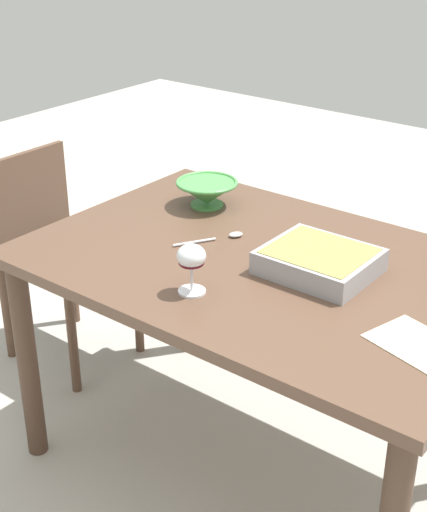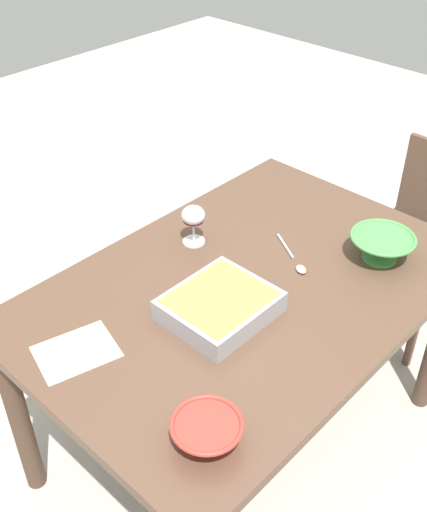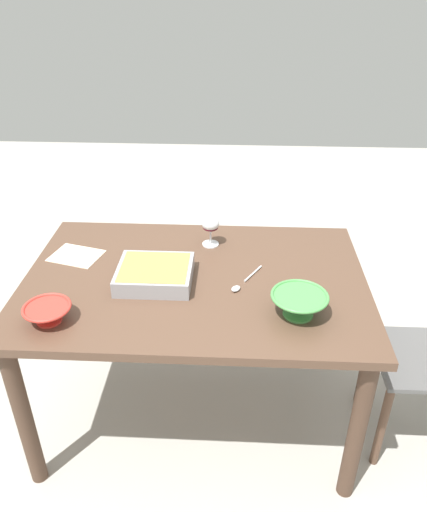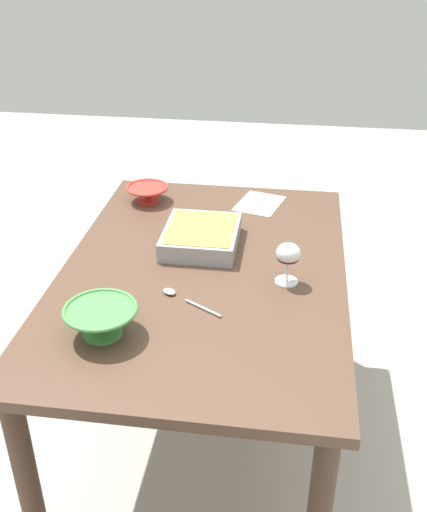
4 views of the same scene
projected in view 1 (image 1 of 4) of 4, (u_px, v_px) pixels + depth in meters
The scene contains 8 objects.
ground_plane at pixel (259, 463), 2.52m from camera, with size 8.00×8.00×0.00m, color #B2ADA3.
dining_table at pixel (265, 291), 2.23m from camera, with size 1.39×0.94×0.75m.
chair at pixel (55, 248), 2.96m from camera, with size 0.42×0.39×0.82m.
wine_glass at pixel (191, 260), 1.98m from camera, with size 0.08×0.08×0.14m.
casserole_dish at pixel (319, 260), 2.11m from camera, with size 0.30×0.26×0.07m.
mixing_bowl at pixel (207, 192), 2.55m from camera, with size 0.21×0.21×0.09m.
serving_spoon at pixel (223, 237), 2.32m from camera, with size 0.13×0.20×0.01m.
napkin at pixel (416, 344), 1.79m from camera, with size 0.21×0.16×0.00m, color beige.
Camera 1 is at (-1.09, 1.64, 1.73)m, focal length 53.14 mm.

